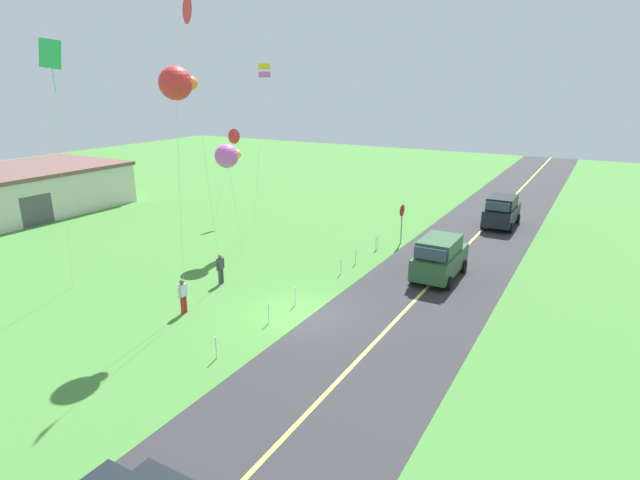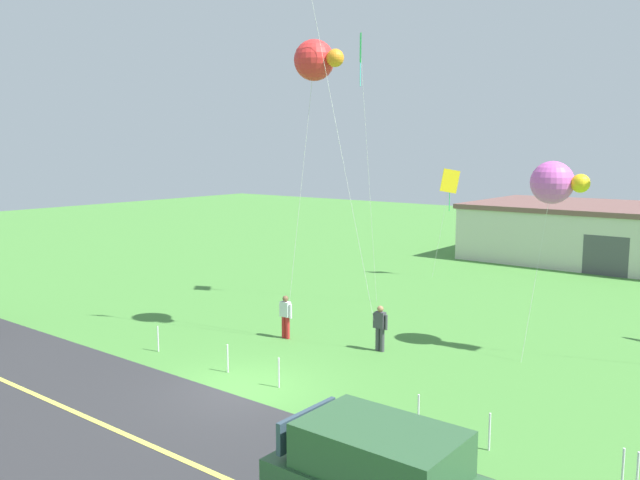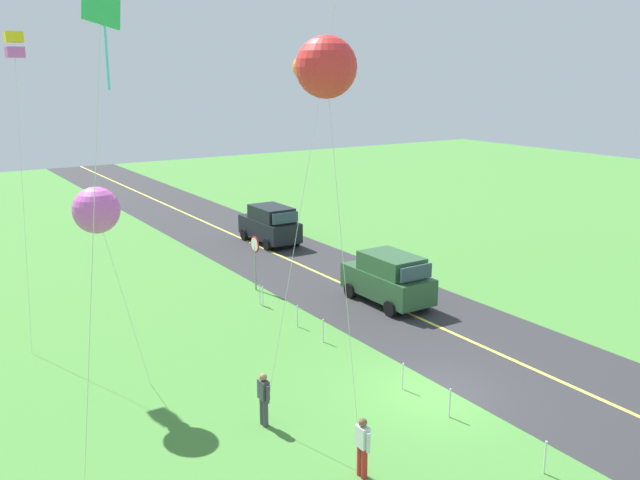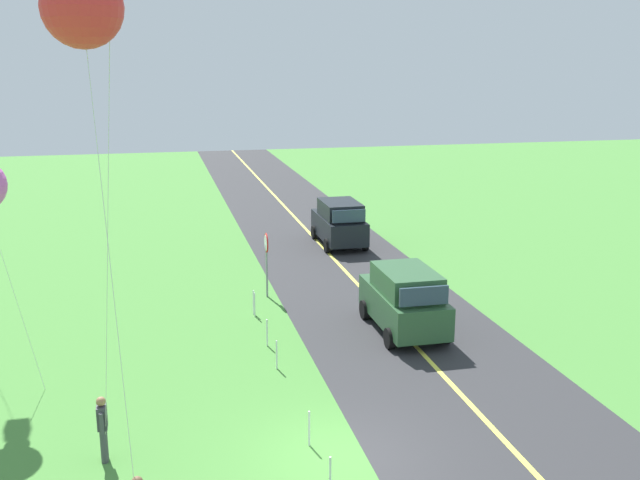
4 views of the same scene
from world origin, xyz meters
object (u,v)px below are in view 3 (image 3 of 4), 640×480
object	(u,v)px
car_parked_east_far	(270,224)
kite_orange_near	(96,210)
kite_blue_mid	(325,67)
person_adult_companion	(362,445)
kite_cyan_top	(101,1)
stop_sign	(255,252)
kite_green_far	(14,46)
car_suv_foreground	(388,278)
person_adult_near	(264,397)

from	to	relation	value
car_parked_east_far	kite_orange_near	world-z (taller)	kite_orange_near
kite_blue_mid	person_adult_companion	bearing A→B (deg)	-158.42
kite_cyan_top	person_adult_companion	bearing A→B (deg)	-82.28
stop_sign	kite_green_far	world-z (taller)	kite_green_far
car_suv_foreground	kite_green_far	distance (m)	16.91
car_parked_east_far	kite_blue_mid	world-z (taller)	kite_blue_mid
kite_green_far	kite_orange_near	bearing A→B (deg)	-170.23
car_suv_foreground	person_adult_companion	distance (m)	13.20
stop_sign	kite_orange_near	bearing A→B (deg)	126.96
kite_cyan_top	person_adult_near	bearing A→B (deg)	-48.87
car_suv_foreground	kite_blue_mid	size ratio (longest dim) A/B	0.41
kite_orange_near	stop_sign	bearing A→B (deg)	-53.04
car_suv_foreground	kite_orange_near	bearing A→B (deg)	97.64
car_suv_foreground	kite_cyan_top	size ratio (longest dim) A/B	0.37
kite_orange_near	car_suv_foreground	bearing A→B (deg)	-82.36
stop_sign	kite_cyan_top	bearing A→B (deg)	145.76
kite_blue_mid	car_suv_foreground	bearing A→B (deg)	-45.85
kite_green_far	kite_cyan_top	bearing A→B (deg)	175.88
kite_cyan_top	stop_sign	bearing A→B (deg)	-34.24
kite_cyan_top	kite_blue_mid	bearing A→B (deg)	-70.92
car_suv_foreground	kite_blue_mid	world-z (taller)	kite_blue_mid
car_parked_east_far	car_suv_foreground	bearing A→B (deg)	176.00
stop_sign	kite_green_far	distance (m)	13.08
person_adult_near	person_adult_companion	xyz separation A→B (m)	(-3.57, -0.85, 0.00)
stop_sign	person_adult_near	size ratio (longest dim) A/B	1.60
person_adult_companion	kite_cyan_top	distance (m)	11.64
car_parked_east_far	kite_cyan_top	world-z (taller)	kite_cyan_top
kite_green_far	kite_cyan_top	world-z (taller)	kite_cyan_top
person_adult_companion	kite_blue_mid	bearing A→B (deg)	100.55
car_parked_east_far	kite_blue_mid	bearing A→B (deg)	154.63
stop_sign	car_suv_foreground	bearing A→B (deg)	-140.41
stop_sign	kite_blue_mid	bearing A→B (deg)	159.32
person_adult_companion	car_parked_east_far	bearing A→B (deg)	55.62
kite_blue_mid	kite_cyan_top	world-z (taller)	kite_cyan_top
kite_orange_near	kite_green_far	bearing A→B (deg)	9.77
person_adult_near	kite_orange_near	world-z (taller)	kite_orange_near
stop_sign	kite_orange_near	size ratio (longest dim) A/B	0.39
person_adult_near	kite_cyan_top	xyz separation A→B (m)	(-4.36, 4.99, 10.04)
person_adult_near	kite_green_far	world-z (taller)	kite_green_far
car_suv_foreground	kite_green_far	world-z (taller)	kite_green_far
person_adult_near	kite_blue_mid	bearing A→B (deg)	-70.78
stop_sign	car_parked_east_far	bearing A→B (deg)	-33.17
person_adult_near	car_parked_east_far	bearing A→B (deg)	70.38
kite_orange_near	kite_blue_mid	bearing A→B (deg)	-154.15
car_parked_east_far	kite_orange_near	xyz separation A→B (m)	(-13.86, 13.44, 4.67)
kite_blue_mid	kite_green_far	xyz separation A→B (m)	(12.44, 4.38, 0.75)
stop_sign	kite_cyan_top	xyz separation A→B (m)	(-15.52, 10.56, 9.11)
person_adult_near	kite_blue_mid	distance (m)	9.41
car_suv_foreground	person_adult_companion	size ratio (longest dim) A/B	2.75
kite_green_far	person_adult_near	bearing A→B (deg)	-158.31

